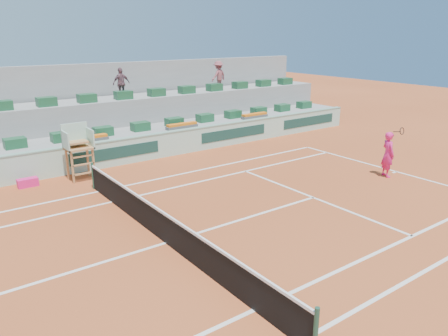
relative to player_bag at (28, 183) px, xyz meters
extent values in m
plane|color=#99411D|center=(2.10, -7.76, -0.18)|extent=(90.00, 90.00, 0.00)
cube|color=gray|center=(2.10, 2.94, 0.42)|extent=(36.00, 4.00, 1.20)
cube|color=gray|center=(2.10, 4.54, 1.12)|extent=(36.00, 2.40, 2.60)
cube|color=gray|center=(2.10, 6.14, 2.02)|extent=(36.00, 0.40, 4.40)
cube|color=#EC1E79|center=(0.00, 0.00, 0.00)|extent=(0.80, 0.35, 0.35)
imported|color=#6F4A54|center=(6.14, 4.19, 3.25)|extent=(1.00, 0.48, 1.65)
imported|color=#89444A|center=(12.55, 4.13, 3.31)|extent=(1.28, 0.94, 1.78)
cube|color=silver|center=(13.99, -7.76, -0.17)|extent=(0.12, 10.97, 0.01)
cube|color=silver|center=(2.10, -2.28, -0.17)|extent=(23.77, 0.12, 0.01)
cube|color=silver|center=(2.10, -11.88, -0.17)|extent=(23.77, 0.12, 0.01)
cube|color=silver|center=(2.10, -3.65, -0.17)|extent=(23.77, 0.12, 0.01)
cube|color=silver|center=(8.50, -7.76, -0.17)|extent=(0.12, 8.23, 0.01)
cube|color=silver|center=(2.10, -7.76, -0.17)|extent=(12.80, 0.12, 0.01)
cube|color=silver|center=(13.84, -7.76, -0.17)|extent=(0.30, 0.12, 0.01)
cube|color=black|center=(2.10, -7.76, 0.28)|extent=(0.03, 11.87, 0.92)
cube|color=white|center=(2.10, -7.76, 0.78)|extent=(0.06, 11.87, 0.07)
cylinder|color=#1C4230|center=(2.10, -13.70, 0.37)|extent=(0.10, 0.10, 1.10)
cylinder|color=#1C4230|center=(2.10, -1.83, 0.37)|extent=(0.10, 0.10, 1.10)
cube|color=#A4CFBA|center=(2.10, 0.74, 0.42)|extent=(36.00, 0.30, 1.20)
cube|color=gray|center=(2.10, 0.74, 1.05)|extent=(36.00, 0.34, 0.06)
cube|color=#163C35|center=(4.10, 0.58, 0.47)|extent=(4.40, 0.02, 0.56)
cube|color=#163C35|center=(11.10, 0.58, 0.47)|extent=(4.40, 0.02, 0.56)
cube|color=#163C35|center=(17.10, 0.58, 0.47)|extent=(4.40, 0.02, 0.56)
cube|color=#A26E3D|center=(1.65, -0.71, 0.50)|extent=(0.08, 0.08, 1.35)
cube|color=#A26E3D|center=(2.55, -0.71, 0.50)|extent=(0.08, 0.08, 1.35)
cube|color=#A26E3D|center=(1.65, -0.01, 0.50)|extent=(0.08, 0.08, 1.35)
cube|color=#A26E3D|center=(2.55, -0.01, 0.50)|extent=(0.08, 0.08, 1.35)
cube|color=#A26E3D|center=(2.10, -0.36, 1.21)|extent=(1.10, 0.90, 0.08)
cube|color=#A4CFBA|center=(2.10, 0.02, 1.72)|extent=(1.10, 0.08, 1.00)
cube|color=#A4CFBA|center=(1.58, -0.36, 1.57)|extent=(0.06, 0.90, 0.80)
cube|color=#A4CFBA|center=(2.62, -0.36, 1.57)|extent=(0.06, 0.90, 0.80)
cube|color=#A26E3D|center=(2.10, -0.26, 1.45)|extent=(0.80, 0.60, 0.08)
cube|color=#A26E3D|center=(2.10, -0.71, 0.17)|extent=(0.90, 0.08, 0.06)
cube|color=#A26E3D|center=(2.10, -0.71, 0.57)|extent=(0.90, 0.08, 0.06)
cube|color=#A26E3D|center=(2.10, -0.71, 0.92)|extent=(0.90, 0.08, 0.06)
cube|color=#1A4F2D|center=(0.10, 2.04, 1.24)|extent=(0.90, 0.60, 0.44)
cube|color=#1A4F2D|center=(2.10, 2.04, 1.24)|extent=(0.90, 0.60, 0.44)
cube|color=#1A4F2D|center=(4.10, 2.04, 1.24)|extent=(0.90, 0.60, 0.44)
cube|color=#1A4F2D|center=(6.10, 2.04, 1.24)|extent=(0.90, 0.60, 0.44)
cube|color=#1A4F2D|center=(8.10, 2.04, 1.24)|extent=(0.90, 0.60, 0.44)
cube|color=#1A4F2D|center=(10.10, 2.04, 1.24)|extent=(0.90, 0.60, 0.44)
cube|color=#1A4F2D|center=(12.10, 2.04, 1.24)|extent=(0.90, 0.60, 0.44)
cube|color=#1A4F2D|center=(14.10, 2.04, 1.24)|extent=(0.90, 0.60, 0.44)
cube|color=#1A4F2D|center=(16.10, 2.04, 1.24)|extent=(0.90, 0.60, 0.44)
cube|color=#1A4F2D|center=(18.10, 2.04, 1.24)|extent=(0.90, 0.60, 0.44)
cube|color=#1A4F2D|center=(0.10, 3.94, 2.64)|extent=(0.90, 0.60, 0.44)
cube|color=#1A4F2D|center=(2.10, 3.94, 2.64)|extent=(0.90, 0.60, 0.44)
cube|color=#1A4F2D|center=(4.10, 3.94, 2.64)|extent=(0.90, 0.60, 0.44)
cube|color=#1A4F2D|center=(6.10, 3.94, 2.64)|extent=(0.90, 0.60, 0.44)
cube|color=#1A4F2D|center=(8.10, 3.94, 2.64)|extent=(0.90, 0.60, 0.44)
cube|color=#1A4F2D|center=(10.10, 3.94, 2.64)|extent=(0.90, 0.60, 0.44)
cube|color=#1A4F2D|center=(12.10, 3.94, 2.64)|extent=(0.90, 0.60, 0.44)
cube|color=#1A4F2D|center=(14.10, 3.94, 2.64)|extent=(0.90, 0.60, 0.44)
cube|color=#1A4F2D|center=(16.10, 3.94, 2.64)|extent=(0.90, 0.60, 0.44)
cube|color=#1A4F2D|center=(18.10, 3.94, 2.64)|extent=(0.90, 0.60, 0.44)
cube|color=#535353|center=(3.10, 1.24, 1.10)|extent=(1.80, 0.36, 0.16)
cube|color=orange|center=(3.10, 1.24, 1.24)|extent=(1.70, 0.32, 0.12)
cube|color=#535353|center=(8.10, 1.24, 1.10)|extent=(1.80, 0.36, 0.16)
cube|color=orange|center=(8.10, 1.24, 1.24)|extent=(1.70, 0.32, 0.12)
cube|color=#535353|center=(13.10, 1.24, 1.10)|extent=(1.80, 0.36, 0.16)
cube|color=orange|center=(13.10, 1.24, 1.24)|extent=(1.70, 0.32, 0.12)
imported|color=#EC1E79|center=(13.03, -7.83, 0.82)|extent=(0.72, 0.85, 1.99)
cylinder|color=black|center=(13.03, -8.13, 1.87)|extent=(0.03, 0.35, 0.09)
torus|color=black|center=(13.03, -8.35, 1.94)|extent=(0.31, 0.08, 0.31)
camera|label=1|loc=(-3.47, -18.33, 5.85)|focal=35.00mm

